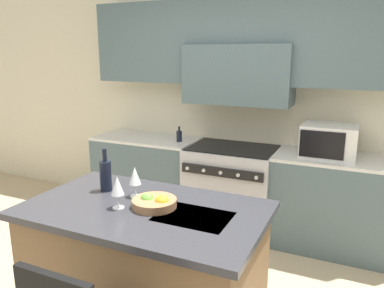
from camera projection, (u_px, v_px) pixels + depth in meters
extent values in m
cube|color=beige|center=(244.00, 101.00, 4.11)|extent=(10.00, 0.06, 2.70)
cube|color=#4C6066|center=(240.00, 42.00, 3.79)|extent=(3.30, 0.34, 0.85)
cube|color=#4C6066|center=(239.00, 75.00, 3.84)|extent=(1.11, 0.40, 0.60)
cube|color=#4C6066|center=(148.00, 176.00, 4.45)|extent=(1.19, 0.62, 0.89)
cube|color=silver|center=(147.00, 138.00, 4.34)|extent=(1.19, 0.62, 0.03)
cube|color=#4C6066|center=(336.00, 205.00, 3.60)|extent=(1.19, 0.62, 0.89)
cube|color=silver|center=(341.00, 159.00, 3.49)|extent=(1.19, 0.62, 0.03)
cube|color=#B7B7BC|center=(232.00, 189.00, 4.00)|extent=(0.91, 0.66, 0.90)
cube|color=black|center=(233.00, 148.00, 3.90)|extent=(0.87, 0.61, 0.01)
cube|color=black|center=(221.00, 172.00, 3.63)|extent=(0.84, 0.02, 0.09)
cylinder|color=silver|center=(188.00, 168.00, 3.77)|extent=(0.04, 0.02, 0.04)
cylinder|color=silver|center=(204.00, 170.00, 3.70)|extent=(0.04, 0.02, 0.04)
cylinder|color=silver|center=(221.00, 173.00, 3.62)|extent=(0.04, 0.02, 0.04)
cylinder|color=silver|center=(238.00, 175.00, 3.55)|extent=(0.04, 0.02, 0.04)
cylinder|color=silver|center=(256.00, 178.00, 3.48)|extent=(0.04, 0.02, 0.04)
cube|color=silver|center=(329.00, 141.00, 3.50)|extent=(0.49, 0.40, 0.30)
cube|color=black|center=(322.00, 145.00, 3.34)|extent=(0.39, 0.01, 0.25)
cube|color=brown|center=(146.00, 274.00, 2.48)|extent=(1.44, 0.83, 0.87)
cube|color=#333338|center=(144.00, 210.00, 2.37)|extent=(1.53, 0.91, 0.04)
cube|color=#2D2D30|center=(194.00, 217.00, 2.23)|extent=(0.44, 0.32, 0.01)
cylinder|color=#B2B2B7|center=(206.00, 205.00, 2.39)|extent=(0.02, 0.02, 0.00)
cylinder|color=black|center=(106.00, 176.00, 2.62)|extent=(0.08, 0.08, 0.21)
cylinder|color=black|center=(104.00, 155.00, 2.58)|extent=(0.03, 0.03, 0.09)
cylinder|color=white|center=(118.00, 208.00, 2.34)|extent=(0.07, 0.07, 0.01)
cylinder|color=white|center=(118.00, 201.00, 2.33)|extent=(0.01, 0.01, 0.08)
cone|color=white|center=(117.00, 186.00, 2.31)|extent=(0.08, 0.08, 0.12)
cylinder|color=white|center=(136.00, 196.00, 2.53)|extent=(0.07, 0.07, 0.01)
cylinder|color=white|center=(135.00, 190.00, 2.52)|extent=(0.01, 0.01, 0.08)
cone|color=white|center=(135.00, 176.00, 2.50)|extent=(0.08, 0.08, 0.12)
cylinder|color=#996B47|center=(154.00, 203.00, 2.36)|extent=(0.28, 0.28, 0.05)
sphere|color=#66A83D|center=(147.00, 199.00, 2.38)|extent=(0.09, 0.09, 0.09)
sphere|color=gold|center=(162.00, 202.00, 2.33)|extent=(0.09, 0.09, 0.09)
cylinder|color=black|center=(179.00, 136.00, 4.12)|extent=(0.06, 0.06, 0.12)
cylinder|color=black|center=(179.00, 129.00, 4.10)|extent=(0.02, 0.02, 0.05)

